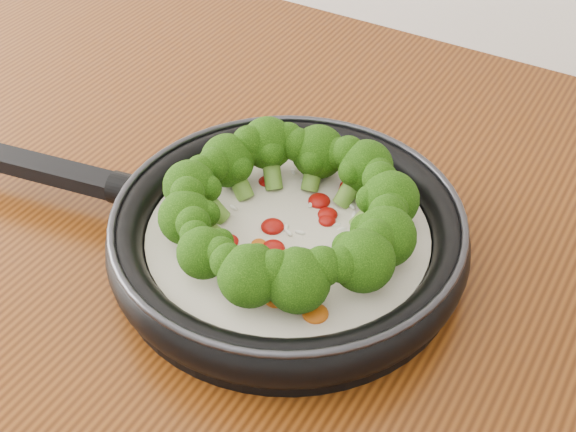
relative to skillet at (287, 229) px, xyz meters
The scene contains 1 object.
skillet is the anchor object (origin of this frame).
Camera 1 is at (0.19, 0.63, 1.38)m, focal length 48.39 mm.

